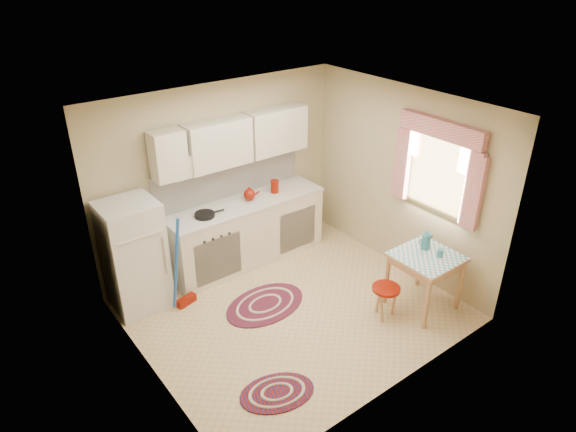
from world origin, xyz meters
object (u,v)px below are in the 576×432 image
Objects in this scene: fridge at (134,256)px; base_cabinets at (247,233)px; table at (423,281)px; stool at (385,302)px.

fridge is 1.64m from base_cabinets.
table is 1.71× the size of stool.
base_cabinets is 3.12× the size of table.
base_cabinets is 2.47m from table.
base_cabinets is (1.62, 0.05, -0.26)m from fridge.
table is (2.75, -2.14, -0.34)m from fridge.
stool is (0.61, -2.06, -0.23)m from base_cabinets.
base_cabinets reaches higher than stool.
table reaches higher than stool.
stool is at bearing -73.52° from base_cabinets.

